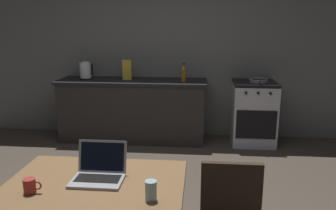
# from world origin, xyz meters

# --- Properties ---
(back_wall) EXTENTS (6.40, 0.10, 2.85)m
(back_wall) POSITION_xyz_m (0.30, 2.50, 1.42)
(back_wall) COLOR slate
(back_wall) RESTS_ON ground_plane
(kitchen_counter) EXTENTS (2.16, 0.64, 0.90)m
(kitchen_counter) POSITION_xyz_m (-0.48, 2.15, 0.45)
(kitchen_counter) COLOR #282623
(kitchen_counter) RESTS_ON ground_plane
(stove_oven) EXTENTS (0.60, 0.62, 0.90)m
(stove_oven) POSITION_xyz_m (1.28, 2.15, 0.45)
(stove_oven) COLOR #B7BABF
(stove_oven) RESTS_ON ground_plane
(dining_table) EXTENTS (1.11, 0.86, 0.74)m
(dining_table) POSITION_xyz_m (-0.13, -0.84, 0.66)
(dining_table) COLOR brown
(dining_table) RESTS_ON ground_plane
(laptop) EXTENTS (0.32, 0.28, 0.22)m
(laptop) POSITION_xyz_m (-0.12, -0.76, 0.79)
(laptop) COLOR #99999E
(laptop) RESTS_ON dining_table
(electric_kettle) EXTENTS (0.20, 0.18, 0.26)m
(electric_kettle) POSITION_xyz_m (-1.17, 2.15, 1.03)
(electric_kettle) COLOR black
(electric_kettle) RESTS_ON kitchen_counter
(bottle) EXTENTS (0.07, 0.07, 0.26)m
(bottle) POSITION_xyz_m (0.27, 2.10, 1.03)
(bottle) COLOR #8C601E
(bottle) RESTS_ON kitchen_counter
(frying_pan) EXTENTS (0.26, 0.43, 0.05)m
(frying_pan) POSITION_xyz_m (1.32, 2.12, 0.93)
(frying_pan) COLOR gray
(frying_pan) RESTS_ON stove_oven
(coffee_mug) EXTENTS (0.11, 0.07, 0.09)m
(coffee_mug) POSITION_xyz_m (-0.47, -0.97, 0.79)
(coffee_mug) COLOR #9E2D28
(coffee_mug) RESTS_ON dining_table
(drinking_glass) EXTENTS (0.07, 0.07, 0.12)m
(drinking_glass) POSITION_xyz_m (0.25, -0.99, 0.80)
(drinking_glass) COLOR #99B7C6
(drinking_glass) RESTS_ON dining_table
(cereal_box) EXTENTS (0.13, 0.05, 0.29)m
(cereal_box) POSITION_xyz_m (-0.55, 2.17, 1.05)
(cereal_box) COLOR gold
(cereal_box) RESTS_ON kitchen_counter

